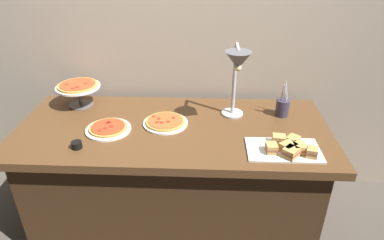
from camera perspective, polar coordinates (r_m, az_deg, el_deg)
ground_plane at (r=2.54m, az=-2.77°, el=-16.20°), size 8.00×8.00×0.00m
back_wall at (r=2.37m, az=-2.39°, el=14.30°), size 4.40×0.04×2.40m
buffet_table at (r=2.28m, az=-3.00°, el=-9.33°), size 1.90×0.84×0.76m
heat_lamp at (r=1.96m, az=7.61°, el=8.80°), size 0.15×0.30×0.48m
pizza_plate_front at (r=2.10m, az=-4.49°, el=-0.37°), size 0.28×0.28×0.03m
pizza_plate_center at (r=2.09m, az=-13.91°, el=-1.38°), size 0.27×0.27×0.03m
pizza_plate_raised_stand at (r=2.40m, az=-18.60°, el=5.12°), size 0.29×0.29×0.16m
sandwich_platter at (r=1.89m, az=15.80°, el=-4.56°), size 0.40×0.24×0.06m
sauce_cup_near at (r=1.96m, az=-18.84°, el=-3.95°), size 0.06×0.06×0.04m
utensil_holder at (r=2.25m, az=14.98°, el=2.07°), size 0.08×0.08×0.23m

